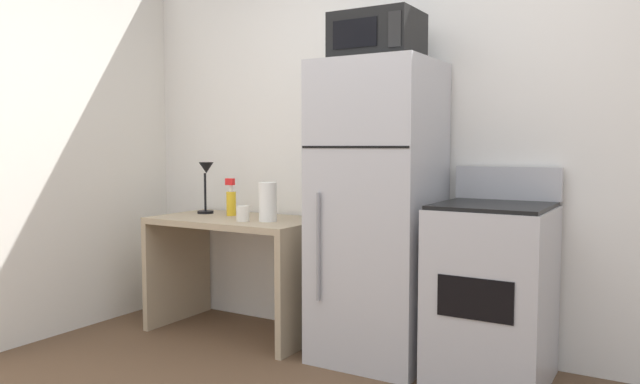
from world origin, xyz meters
The scene contains 9 objects.
wall_back_white centered at (0.00, 1.70, 1.30)m, with size 5.00×0.10×2.60m, color white.
desk centered at (-1.20, 1.32, 0.52)m, with size 1.10×0.62×0.75m.
desk_lamp centered at (-1.53, 1.40, 0.99)m, with size 0.14×0.12×0.35m.
spray_bottle centered at (-1.31, 1.39, 0.85)m, with size 0.06×0.06×0.25m.
coffee_mug centered at (-1.05, 1.20, 0.80)m, with size 0.08×0.08×0.10m, color white.
paper_towel_roll centered at (-0.92, 1.27, 0.87)m, with size 0.11×0.11×0.24m, color white.
refrigerator centered at (-0.21, 1.33, 0.84)m, with size 0.63×0.62×1.68m.
microwave centered at (-0.21, 1.31, 1.81)m, with size 0.46×0.35×0.26m.
oven_range centered at (0.44, 1.33, 0.47)m, with size 0.57×0.61×1.10m.
Camera 1 is at (1.24, -1.74, 1.21)m, focal length 33.87 mm.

